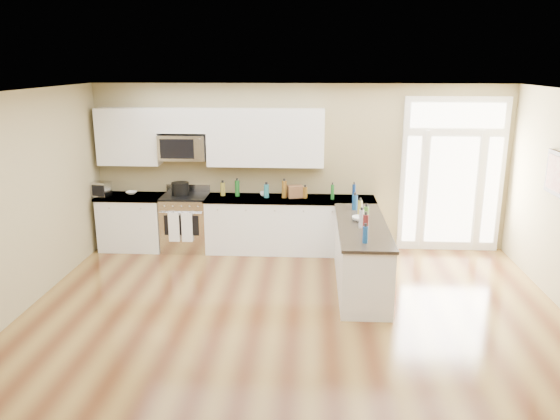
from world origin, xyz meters
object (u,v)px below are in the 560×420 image
at_px(kitchen_range, 186,222).
at_px(toaster_oven, 101,189).
at_px(peninsula_cabinet, 361,258).
at_px(stockpot, 180,188).

bearing_deg(kitchen_range, toaster_oven, -177.04).
height_order(peninsula_cabinet, toaster_oven, toaster_oven).
xyz_separation_m(peninsula_cabinet, toaster_oven, (-4.28, 1.38, 0.63)).
bearing_deg(toaster_oven, stockpot, 18.67).
bearing_deg(kitchen_range, stockpot, 144.29).
bearing_deg(stockpot, peninsula_cabinet, -27.10).
bearing_deg(stockpot, toaster_oven, -174.26).
xyz_separation_m(peninsula_cabinet, kitchen_range, (-2.86, 1.45, 0.04)).
distance_m(kitchen_range, toaster_oven, 1.53).
bearing_deg(stockpot, kitchen_range, -35.71).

